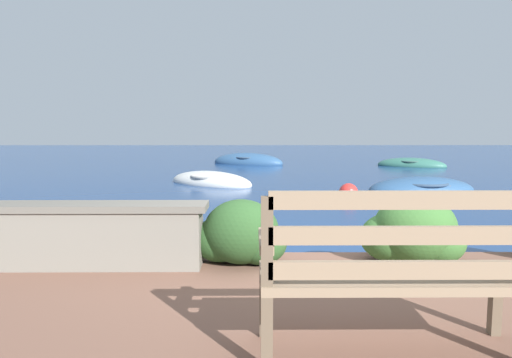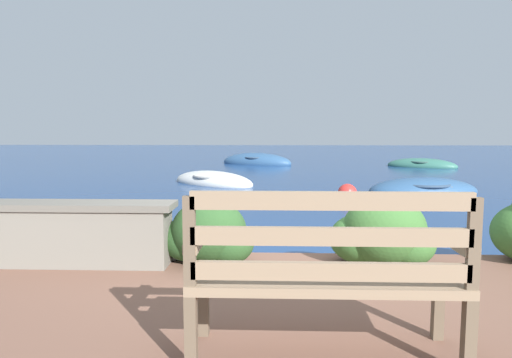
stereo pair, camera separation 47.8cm
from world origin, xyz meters
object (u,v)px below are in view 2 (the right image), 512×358
Objects in this scene: mooring_buoy at (347,193)px; rowboat_mid at (213,182)px; park_bench at (326,271)px; rowboat_nearest at (423,191)px; rowboat_outer at (257,163)px; rowboat_far at (422,166)px.

rowboat_mid is at bearing 145.16° from mooring_buoy.
mooring_buoy is at bearing -176.78° from rowboat_mid.
park_bench reaches higher than rowboat_nearest.
rowboat_outer is 9.76m from mooring_buoy.
rowboat_far is at bearing 65.66° from rowboat_nearest.
rowboat_nearest is 0.94× the size of rowboat_far.
rowboat_nearest is 9.87m from rowboat_outer.
rowboat_nearest reaches higher than rowboat_far.
park_bench is 0.52× the size of rowboat_far.
rowboat_outer is at bearing 94.84° from park_bench.
mooring_buoy is (3.23, -2.25, 0.02)m from rowboat_mid.
rowboat_far reaches higher than mooring_buoy.
park_bench is 17.07m from rowboat_outer.
rowboat_far is 0.83× the size of rowboat_outer.
rowboat_far is (7.45, 5.91, -0.00)m from rowboat_mid.
park_bench reaches higher than rowboat_outer.
rowboat_outer reaches higher than mooring_buoy.
rowboat_nearest is at bearing 139.83° from rowboat_outer.
rowboat_far is (2.44, 7.67, -0.01)m from rowboat_nearest.
rowboat_far is (5.58, 15.71, -0.65)m from park_bench.
rowboat_far is 6.66m from rowboat_outer.
mooring_buoy is at bearing -171.21° from rowboat_nearest.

